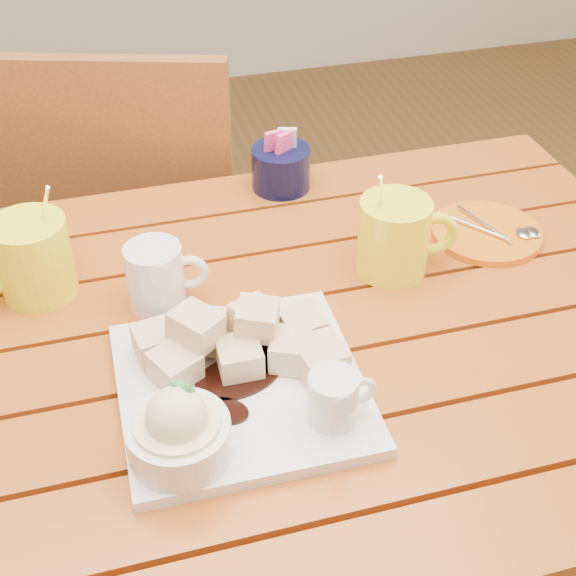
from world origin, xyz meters
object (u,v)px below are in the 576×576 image
object	(u,v)px
table	(256,397)
coffee_mug_right	(396,236)
orange_saucer	(487,232)
chair_far	(132,233)
dessert_plate	(230,386)
coffee_mug_left	(31,258)

from	to	relation	value
table	coffee_mug_right	size ratio (longest dim) A/B	7.41
table	coffee_mug_right	distance (m)	0.29
orange_saucer	chair_far	distance (m)	0.74
table	orange_saucer	xyz separation A→B (m)	(0.38, 0.12, 0.11)
dessert_plate	coffee_mug_right	size ratio (longest dim) A/B	1.73
coffee_mug_left	coffee_mug_right	bearing A→B (deg)	-26.22
orange_saucer	chair_far	size ratio (longest dim) A/B	0.17
orange_saucer	chair_far	bearing A→B (deg)	134.07
dessert_plate	orange_saucer	bearing A→B (deg)	27.98
dessert_plate	chair_far	bearing A→B (deg)	93.81
chair_far	orange_saucer	bearing A→B (deg)	151.62
dessert_plate	orange_saucer	distance (m)	0.49
table	dessert_plate	bearing A→B (deg)	-116.10
table	dessert_plate	distance (m)	0.18
table	orange_saucer	world-z (taller)	orange_saucer
coffee_mug_left	chair_far	world-z (taller)	chair_far
coffee_mug_left	coffee_mug_right	distance (m)	0.48
dessert_plate	coffee_mug_right	xyz separation A→B (m)	(0.27, 0.19, 0.02)
coffee_mug_right	orange_saucer	size ratio (longest dim) A/B	1.01
coffee_mug_left	chair_far	bearing A→B (deg)	54.84
table	dessert_plate	world-z (taller)	dessert_plate
table	coffee_mug_left	world-z (taller)	coffee_mug_left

